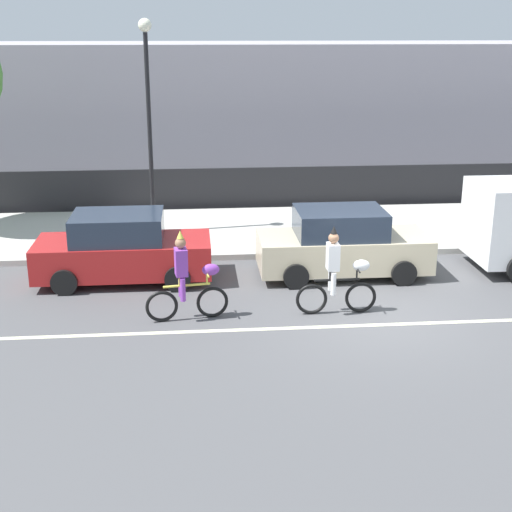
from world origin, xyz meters
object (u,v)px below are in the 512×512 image
(parade_cyclist_zebra, at_px, (338,276))
(street_lamp_post, at_px, (148,96))
(parade_cyclist_purple, at_px, (187,281))
(parked_car_red, at_px, (122,249))
(parked_car_beige, at_px, (342,244))

(parade_cyclist_zebra, relative_size, street_lamp_post, 0.33)
(parade_cyclist_purple, bearing_deg, parade_cyclist_zebra, 1.03)
(parked_car_red, distance_m, parked_car_beige, 5.26)
(street_lamp_post, bearing_deg, parade_cyclist_zebra, -56.23)
(parade_cyclist_zebra, distance_m, parked_car_beige, 2.50)
(parade_cyclist_purple, distance_m, parade_cyclist_zebra, 3.12)
(parade_cyclist_purple, bearing_deg, parked_car_beige, 33.66)
(parade_cyclist_zebra, bearing_deg, street_lamp_post, 123.77)
(parade_cyclist_zebra, relative_size, parked_car_beige, 0.47)
(parade_cyclist_purple, xyz_separation_m, street_lamp_post, (-0.98, 6.20, 3.15))
(parked_car_red, xyz_separation_m, street_lamp_post, (0.56, 3.65, 3.21))
(parked_car_beige, bearing_deg, parade_cyclist_purple, -146.34)
(parked_car_red, bearing_deg, parade_cyclist_zebra, -28.10)
(parade_cyclist_purple, distance_m, parked_car_beige, 4.47)
(street_lamp_post, bearing_deg, parade_cyclist_purple, -81.00)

